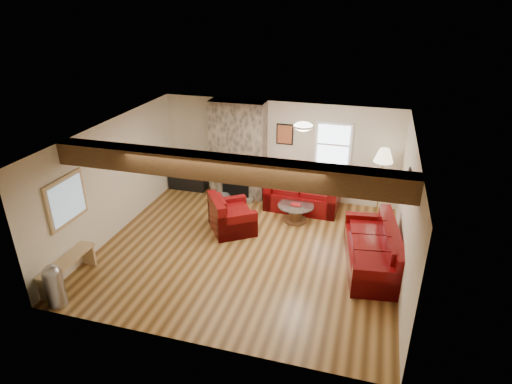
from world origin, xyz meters
TOP-DOWN VIEW (x-y plane):
  - room at (0.00, 0.00)m, footprint 8.00×8.00m
  - oak_beam at (0.00, -1.25)m, footprint 6.00×0.36m
  - chimney_breast at (-1.00, 2.49)m, footprint 1.40×0.67m
  - back_window at (1.35, 2.71)m, footprint 0.90×0.08m
  - hatch_window at (-2.96, -1.50)m, footprint 0.08×1.00m
  - ceiling_dome at (0.90, 0.90)m, footprint 0.40×0.40m
  - artwork_back at (0.15, 2.71)m, footprint 0.42×0.06m
  - artwork_right at (2.96, 0.30)m, footprint 0.06×0.55m
  - sofa_three at (2.48, 0.12)m, footprint 1.20×2.27m
  - loveseat at (0.75, 2.23)m, footprint 1.79×1.07m
  - armchair_red at (-0.57, 0.72)m, footprint 1.30×1.33m
  - coffee_table at (0.72, 1.50)m, footprint 0.84×0.84m
  - tv_cabinet at (-2.45, 2.53)m, footprint 1.01×0.40m
  - television at (-2.45, 2.53)m, footprint 0.74×0.10m
  - floor_lamp at (2.54, 2.23)m, footprint 0.44×0.44m
  - pine_bench at (-2.83, -1.95)m, footprint 0.30×1.28m
  - pedal_bin at (-2.61, -2.55)m, footprint 0.35×0.35m
  - coal_bucket at (-1.17, 1.77)m, footprint 0.33×0.33m

SIDE VIEW (x-z plane):
  - coal_bucket at x=-1.17m, z-range 0.00..0.31m
  - coffee_table at x=0.72m, z-range -0.01..0.42m
  - pine_bench at x=-2.83m, z-range 0.00..0.48m
  - tv_cabinet at x=-2.45m, z-range 0.00..0.50m
  - pedal_bin at x=-2.61m, z-range 0.00..0.79m
  - armchair_red at x=-0.57m, z-range 0.00..0.81m
  - sofa_three at x=2.48m, z-range 0.00..0.84m
  - loveseat at x=0.75m, z-range 0.00..0.93m
  - television at x=-2.45m, z-range 0.50..0.93m
  - chimney_breast at x=-1.00m, z-range -0.03..2.47m
  - room at x=0.00m, z-range -2.75..5.25m
  - hatch_window at x=-2.96m, z-range 1.00..1.90m
  - floor_lamp at x=2.54m, z-range 0.61..2.32m
  - back_window at x=1.35m, z-range 1.00..2.10m
  - artwork_back at x=0.15m, z-range 1.44..1.96m
  - artwork_right at x=2.96m, z-range 1.54..1.96m
  - oak_beam at x=0.00m, z-range 2.12..2.50m
  - ceiling_dome at x=0.90m, z-range 2.35..2.53m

